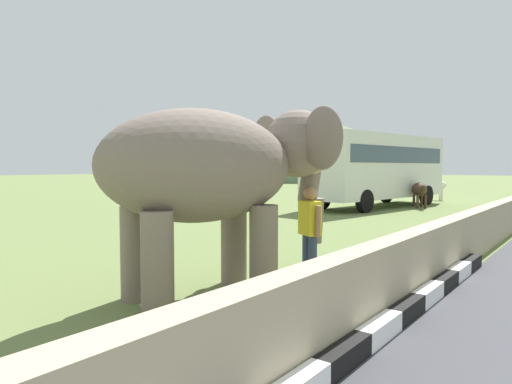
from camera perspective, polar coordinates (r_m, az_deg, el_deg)
barrier_parapet at (r=4.88m, az=8.34°, el=-14.55°), size 28.00×0.36×1.00m
elephant at (r=6.98m, az=-4.42°, el=2.86°), size 4.07×3.04×2.96m
person_handler at (r=7.80m, az=6.79°, el=-4.61°), size 0.40×0.60×1.66m
bus_white at (r=23.00m, az=15.06°, el=3.35°), size 9.29×3.80×3.50m
cow_near at (r=23.14m, az=19.98°, el=0.27°), size 1.86×1.28×1.23m
cow_mid at (r=28.74m, az=21.35°, el=0.78°), size 0.60×1.88×1.23m
hill_east at (r=66.44m, az=6.80°, el=1.49°), size 28.96×23.17×17.05m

